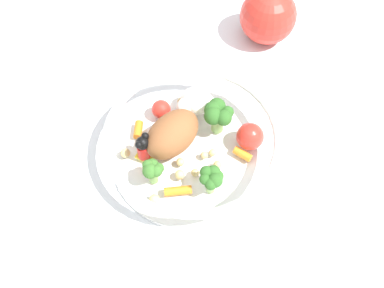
{
  "coord_description": "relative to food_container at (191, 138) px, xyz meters",
  "views": [
    {
      "loc": [
        -0.08,
        -0.26,
        0.49
      ],
      "look_at": [
        0.02,
        0.01,
        0.03
      ],
      "focal_mm": 43.25,
      "sensor_mm": 36.0,
      "label": 1
    }
  ],
  "objects": [
    {
      "name": "loose_apple",
      "position": [
        0.17,
        0.15,
        0.01
      ],
      "size": [
        0.08,
        0.08,
        0.09
      ],
      "color": "red",
      "rests_on": "ground_plane"
    },
    {
      "name": "food_container",
      "position": [
        0.0,
        0.0,
        0.0
      ],
      "size": [
        0.21,
        0.21,
        0.06
      ],
      "color": "white",
      "rests_on": "ground_plane"
    },
    {
      "name": "ground_plane",
      "position": [
        -0.02,
        -0.02,
        -0.03
      ],
      "size": [
        2.4,
        2.4,
        0.0
      ],
      "primitive_type": "plane",
      "color": "white"
    }
  ]
}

